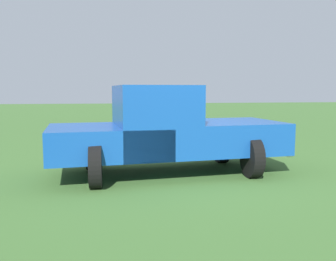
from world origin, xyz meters
TOP-DOWN VIEW (x-y plane):
  - ground_plane at (0.00, 0.00)m, footprint 80.00×80.00m
  - pickup_truck at (-0.06, -0.17)m, footprint 2.62×4.92m
  - person_bystander at (-5.39, -0.63)m, footprint 0.36×0.36m
  - traffic_cone at (-2.96, -2.33)m, footprint 0.32×0.32m

SIDE VIEW (x-z plane):
  - ground_plane at x=0.00m, z-range 0.00..0.00m
  - traffic_cone at x=-2.96m, z-range 0.00..0.55m
  - pickup_truck at x=-0.06m, z-range 0.03..1.86m
  - person_bystander at x=-5.39m, z-range 0.11..1.85m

